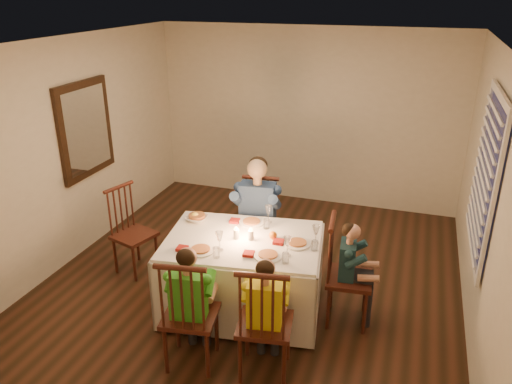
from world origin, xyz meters
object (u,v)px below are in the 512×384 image
(child_yellow, at_px, (265,370))
(serving_bowl, at_px, (197,218))
(chair_end, at_px, (346,319))
(adult, at_px, (257,268))
(child_green, at_px, (193,361))
(chair_near_left, at_px, (193,361))
(chair_near_right, at_px, (265,370))
(child_teal, at_px, (346,319))
(dining_table, at_px, (243,260))
(chair_adult, at_px, (257,268))
(chair_extra, at_px, (138,270))

(child_yellow, xyz_separation_m, serving_bowl, (-1.08, 1.03, 0.83))
(chair_end, distance_m, adult, 1.32)
(child_green, bearing_deg, chair_near_left, 180.00)
(chair_end, relative_size, child_yellow, 0.99)
(chair_near_right, distance_m, child_teal, 1.09)
(chair_near_left, height_order, chair_near_right, same)
(chair_end, bearing_deg, adult, 54.72)
(adult, xyz_separation_m, child_yellow, (0.59, -1.59, 0.00))
(chair_end, height_order, serving_bowl, serving_bowl)
(dining_table, distance_m, serving_bowl, 0.69)
(chair_near_right, height_order, adult, adult)
(chair_adult, distance_m, serving_bowl, 1.11)
(chair_adult, height_order, child_yellow, child_yellow)
(chair_extra, xyz_separation_m, child_yellow, (1.92, -1.10, 0.00))
(dining_table, xyz_separation_m, chair_near_left, (-0.16, -0.89, -0.57))
(chair_end, distance_m, serving_bowl, 1.84)
(dining_table, distance_m, child_teal, 1.20)
(child_green, distance_m, serving_bowl, 1.47)
(chair_near_right, bearing_deg, chair_adult, -79.05)
(adult, distance_m, child_teal, 1.32)
(chair_adult, bearing_deg, chair_extra, -166.24)
(chair_extra, distance_m, adult, 1.41)
(child_green, relative_size, child_teal, 1.08)
(chair_near_right, xyz_separation_m, child_yellow, (0.00, 0.00, 0.00))
(dining_table, distance_m, chair_near_right, 1.10)
(chair_near_left, bearing_deg, chair_end, -149.05)
(chair_near_left, bearing_deg, serving_bowl, -78.38)
(chair_adult, distance_m, child_green, 1.68)
(chair_near_left, height_order, adult, adult)
(chair_near_left, bearing_deg, chair_adult, -101.23)
(chair_end, relative_size, serving_bowl, 4.89)
(chair_near_right, height_order, child_teal, chair_near_right)
(child_teal, bearing_deg, chair_near_right, 143.30)
(chair_adult, xyz_separation_m, child_teal, (1.15, -0.65, 0.00))
(adult, xyz_separation_m, child_green, (-0.05, -1.68, 0.00))
(chair_end, bearing_deg, chair_near_left, 124.71)
(chair_near_right, bearing_deg, adult, -79.05)
(child_green, bearing_deg, serving_bowl, -78.38)
(child_yellow, bearing_deg, dining_table, -68.54)
(chair_extra, bearing_deg, child_teal, -76.69)
(chair_near_left, height_order, chair_extra, chair_near_left)
(chair_extra, bearing_deg, adult, -52.75)
(child_green, bearing_deg, adult, -101.23)
(chair_near_left, xyz_separation_m, chair_extra, (-1.28, 1.19, 0.00))
(chair_adult, distance_m, chair_extra, 1.41)
(child_green, bearing_deg, dining_table, -109.87)
(child_teal, bearing_deg, chair_extra, 80.30)
(chair_extra, bearing_deg, chair_end, -76.69)
(dining_table, xyz_separation_m, child_teal, (1.04, 0.14, -0.57))
(child_teal, bearing_deg, child_green, 124.71)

